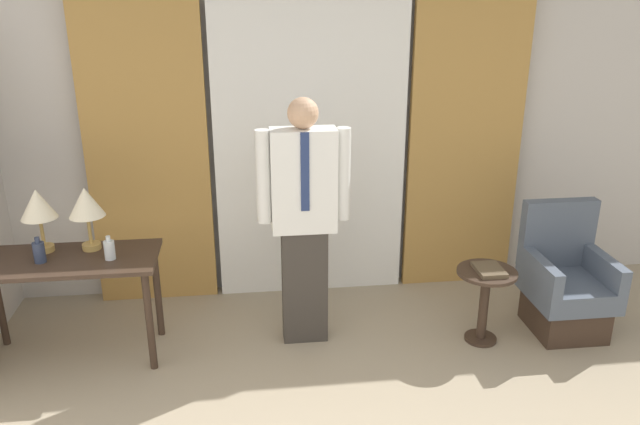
# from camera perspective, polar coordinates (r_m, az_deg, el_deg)

# --- Properties ---
(wall_back) EXTENTS (10.00, 0.06, 2.70)m
(wall_back) POSITION_cam_1_polar(r_m,az_deg,el_deg) (5.03, -1.03, 7.63)
(wall_back) COLOR beige
(wall_back) RESTS_ON ground_plane
(curtain_sheer_center) EXTENTS (1.51, 0.06, 2.58)m
(curtain_sheer_center) POSITION_cam_1_polar(r_m,az_deg,el_deg) (4.92, -0.86, 6.62)
(curtain_sheer_center) COLOR white
(curtain_sheer_center) RESTS_ON ground_plane
(curtain_drape_left) EXTENTS (0.93, 0.06, 2.58)m
(curtain_drape_left) POSITION_cam_1_polar(r_m,az_deg,el_deg) (4.95, -15.58, 5.96)
(curtain_drape_left) COLOR #B28442
(curtain_drape_left) RESTS_ON ground_plane
(curtain_drape_right) EXTENTS (0.93, 0.06, 2.58)m
(curtain_drape_right) POSITION_cam_1_polar(r_m,az_deg,el_deg) (5.20, 13.15, 6.85)
(curtain_drape_right) COLOR #B28442
(curtain_drape_right) RESTS_ON ground_plane
(desk) EXTENTS (1.22, 0.56, 0.74)m
(desk) POSITION_cam_1_polar(r_m,az_deg,el_deg) (4.50, -22.22, -5.20)
(desk) COLOR #38281E
(desk) RESTS_ON ground_plane
(table_lamp_left) EXTENTS (0.24, 0.24, 0.44)m
(table_lamp_left) POSITION_cam_1_polar(r_m,az_deg,el_deg) (4.51, -24.39, 0.50)
(table_lamp_left) COLOR tan
(table_lamp_left) RESTS_ON desk
(table_lamp_right) EXTENTS (0.24, 0.24, 0.44)m
(table_lamp_right) POSITION_cam_1_polar(r_m,az_deg,el_deg) (4.43, -20.61, 0.68)
(table_lamp_right) COLOR tan
(table_lamp_right) RESTS_ON desk
(bottle_near_edge) EXTENTS (0.07, 0.07, 0.16)m
(bottle_near_edge) POSITION_cam_1_polar(r_m,az_deg,el_deg) (4.31, -18.69, -3.23)
(bottle_near_edge) COLOR silver
(bottle_near_edge) RESTS_ON desk
(bottle_by_lamp) EXTENTS (0.08, 0.08, 0.17)m
(bottle_by_lamp) POSITION_cam_1_polar(r_m,az_deg,el_deg) (4.43, -24.30, -3.30)
(bottle_by_lamp) COLOR #2D3851
(bottle_by_lamp) RESTS_ON desk
(person) EXTENTS (0.63, 0.21, 1.76)m
(person) POSITION_cam_1_polar(r_m,az_deg,el_deg) (4.26, -1.48, -0.17)
(person) COLOR #38332D
(person) RESTS_ON ground_plane
(armchair) EXTENTS (0.56, 0.60, 0.94)m
(armchair) POSITION_cam_1_polar(r_m,az_deg,el_deg) (4.98, 21.47, -6.31)
(armchair) COLOR #38281E
(armchair) RESTS_ON ground_plane
(side_table) EXTENTS (0.42, 0.42, 0.56)m
(side_table) POSITION_cam_1_polar(r_m,az_deg,el_deg) (4.61, 14.84, -7.18)
(side_table) COLOR #38281E
(side_table) RESTS_ON ground_plane
(book) EXTENTS (0.19, 0.24, 0.03)m
(book) POSITION_cam_1_polar(r_m,az_deg,el_deg) (4.52, 15.22, -5.08)
(book) COLOR brown
(book) RESTS_ON side_table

